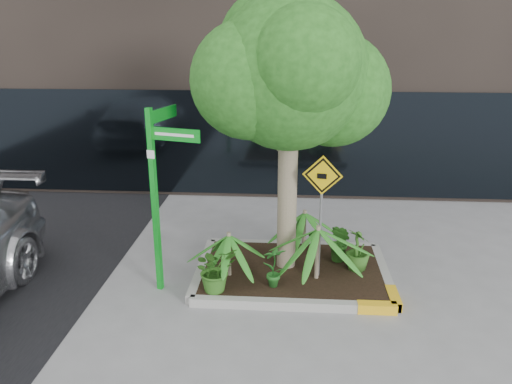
{
  "coord_description": "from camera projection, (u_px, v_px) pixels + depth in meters",
  "views": [
    {
      "loc": [
        0.11,
        -7.59,
        4.19
      ],
      "look_at": [
        -0.43,
        0.2,
        1.57
      ],
      "focal_mm": 35.0,
      "sensor_mm": 36.0,
      "label": 1
    }
  ],
  "objects": [
    {
      "name": "ground",
      "position": [
        280.0,
        283.0,
        8.51
      ],
      "size": [
        80.0,
        80.0,
        0.0
      ],
      "primitive_type": "plane",
      "color": "gray",
      "rests_on": "ground"
    },
    {
      "name": "planter",
      "position": [
        294.0,
        271.0,
        8.73
      ],
      "size": [
        3.35,
        2.36,
        0.15
      ],
      "color": "#9E9E99",
      "rests_on": "ground"
    },
    {
      "name": "tree",
      "position": [
        290.0,
        73.0,
        7.81
      ],
      "size": [
        3.18,
        2.82,
        4.77
      ],
      "color": "gray",
      "rests_on": "ground"
    },
    {
      "name": "palm_front",
      "position": [
        318.0,
        229.0,
        8.12
      ],
      "size": [
        1.06,
        1.06,
        1.18
      ],
      "color": "gray",
      "rests_on": "ground"
    },
    {
      "name": "palm_left",
      "position": [
        229.0,
        235.0,
        8.27
      ],
      "size": [
        0.88,
        0.88,
        0.97
      ],
      "color": "gray",
      "rests_on": "ground"
    },
    {
      "name": "palm_back",
      "position": [
        305.0,
        213.0,
        9.28
      ],
      "size": [
        0.87,
        0.87,
        0.97
      ],
      "color": "gray",
      "rests_on": "ground"
    },
    {
      "name": "shrub_a",
      "position": [
        215.0,
        269.0,
        7.9
      ],
      "size": [
        0.94,
        0.94,
        0.75
      ],
      "primitive_type": "imported",
      "rotation": [
        0.0,
        0.0,
        0.64
      ],
      "color": "#2D631C",
      "rests_on": "planter"
    },
    {
      "name": "shrub_b",
      "position": [
        358.0,
        250.0,
        8.58
      ],
      "size": [
        0.58,
        0.58,
        0.74
      ],
      "primitive_type": "imported",
      "rotation": [
        0.0,
        0.0,
        2.17
      ],
      "color": "#2E621D",
      "rests_on": "planter"
    },
    {
      "name": "shrub_c",
      "position": [
        274.0,
        266.0,
        8.02
      ],
      "size": [
        0.49,
        0.49,
        0.72
      ],
      "primitive_type": "imported",
      "rotation": [
        0.0,
        0.0,
        3.49
      ],
      "color": "#1E5E1D",
      "rests_on": "planter"
    },
    {
      "name": "shrub_d",
      "position": [
        340.0,
        243.0,
        8.86
      ],
      "size": [
        0.55,
        0.55,
        0.73
      ],
      "primitive_type": "imported",
      "rotation": [
        0.0,
        0.0,
        5.28
      ],
      "color": "#235819",
      "rests_on": "planter"
    },
    {
      "name": "street_sign_post",
      "position": [
        159.0,
        181.0,
        7.8
      ],
      "size": [
        0.87,
        1.04,
        3.02
      ],
      "rotation": [
        0.0,
        0.0,
        -0.27
      ],
      "color": "#0E9A20",
      "rests_on": "ground"
    },
    {
      "name": "cattle_sign",
      "position": [
        322.0,
        196.0,
        8.02
      ],
      "size": [
        0.64,
        0.14,
        2.1
      ],
      "rotation": [
        0.0,
        0.0,
        -0.19
      ],
      "color": "slate",
      "rests_on": "ground"
    }
  ]
}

